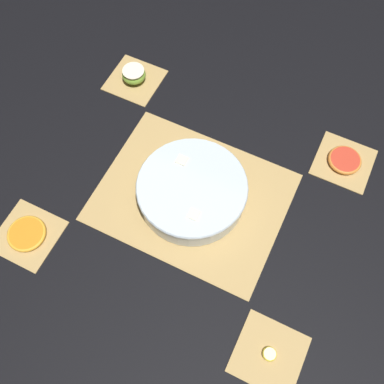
# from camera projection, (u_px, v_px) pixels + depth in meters

# --- Properties ---
(ground_plane) EXTENTS (6.00, 6.00, 0.00)m
(ground_plane) POSITION_uv_depth(u_px,v_px,m) (192.00, 197.00, 1.14)
(ground_plane) COLOR black
(bamboo_mat_center) EXTENTS (0.47, 0.37, 0.01)m
(bamboo_mat_center) POSITION_uv_depth(u_px,v_px,m) (192.00, 197.00, 1.14)
(bamboo_mat_center) COLOR tan
(bamboo_mat_center) RESTS_ON ground_plane
(coaster_mat_near_left) EXTENTS (0.15, 0.15, 0.01)m
(coaster_mat_near_left) POSITION_uv_depth(u_px,v_px,m) (344.00, 162.00, 1.19)
(coaster_mat_near_left) COLOR tan
(coaster_mat_near_left) RESTS_ON ground_plane
(coaster_mat_near_right) EXTENTS (0.15, 0.15, 0.01)m
(coaster_mat_near_right) POSITION_uv_depth(u_px,v_px,m) (135.00, 80.00, 1.31)
(coaster_mat_near_right) COLOR tan
(coaster_mat_near_right) RESTS_ON ground_plane
(coaster_mat_far_left) EXTENTS (0.15, 0.15, 0.01)m
(coaster_mat_far_left) POSITION_uv_depth(u_px,v_px,m) (269.00, 354.00, 0.97)
(coaster_mat_far_left) COLOR tan
(coaster_mat_far_left) RESTS_ON ground_plane
(coaster_mat_far_right) EXTENTS (0.15, 0.15, 0.01)m
(coaster_mat_far_right) POSITION_uv_depth(u_px,v_px,m) (28.00, 235.00, 1.10)
(coaster_mat_far_right) COLOR tan
(coaster_mat_far_right) RESTS_ON ground_plane
(fruit_salad_bowl) EXTENTS (0.27, 0.27, 0.07)m
(fruit_salad_bowl) POSITION_uv_depth(u_px,v_px,m) (192.00, 190.00, 1.11)
(fruit_salad_bowl) COLOR silver
(fruit_salad_bowl) RESTS_ON bamboo_mat_center
(apple_half) EXTENTS (0.07, 0.07, 0.04)m
(apple_half) POSITION_uv_depth(u_px,v_px,m) (134.00, 75.00, 1.29)
(apple_half) COLOR #7FAD38
(apple_half) RESTS_ON coaster_mat_near_right
(orange_slice_whole) EXTENTS (0.09, 0.09, 0.01)m
(orange_slice_whole) POSITION_uv_depth(u_px,v_px,m) (27.00, 234.00, 1.09)
(orange_slice_whole) COLOR orange
(orange_slice_whole) RESTS_ON coaster_mat_far_right
(banana_coin_single) EXTENTS (0.03, 0.03, 0.01)m
(banana_coin_single) POSITION_uv_depth(u_px,v_px,m) (270.00, 354.00, 0.97)
(banana_coin_single) COLOR beige
(banana_coin_single) RESTS_ON coaster_mat_far_left
(grapefruit_slice) EXTENTS (0.09, 0.09, 0.01)m
(grapefruit_slice) POSITION_uv_depth(u_px,v_px,m) (345.00, 160.00, 1.18)
(grapefruit_slice) COLOR red
(grapefruit_slice) RESTS_ON coaster_mat_near_left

